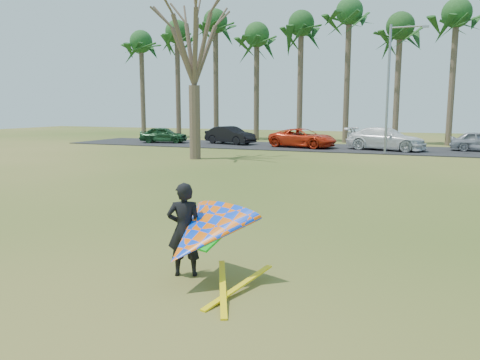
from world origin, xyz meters
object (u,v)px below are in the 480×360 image
at_px(bare_tree_left, 193,36).
at_px(car_1, 230,135).
at_px(car_2, 303,138).
at_px(kite_flyer, 199,234).
at_px(streetlight, 391,83).
at_px(car_3, 386,139).
at_px(car_0, 164,135).

relative_size(bare_tree_left, car_1, 2.28).
bearing_deg(car_2, car_1, 94.61).
distance_m(car_2, kite_flyer, 27.11).
relative_size(bare_tree_left, streetlight, 1.21).
distance_m(car_1, car_2, 6.27).
xyz_separation_m(car_3, kite_flyer, (-0.84, -26.64, 0.01)).
xyz_separation_m(car_1, kite_flyer, (11.16, -27.61, 0.09)).
xyz_separation_m(bare_tree_left, streetlight, (10.16, 7.00, -2.45)).
relative_size(car_0, car_2, 0.78).
distance_m(car_1, kite_flyer, 29.78).
bearing_deg(car_3, kite_flyer, -168.09).
height_order(bare_tree_left, streetlight, bare_tree_left).
distance_m(bare_tree_left, car_2, 11.91).
distance_m(bare_tree_left, streetlight, 12.58).
bearing_deg(car_3, streetlight, -158.06).
height_order(car_3, kite_flyer, kite_flyer).
bearing_deg(bare_tree_left, streetlight, 34.57).
relative_size(bare_tree_left, car_0, 2.51).
relative_size(car_0, kite_flyer, 1.62).
relative_size(car_2, kite_flyer, 2.07).
bearing_deg(streetlight, car_2, 158.99).
bearing_deg(car_0, car_1, -95.05).
height_order(bare_tree_left, car_0, bare_tree_left).
height_order(car_2, kite_flyer, kite_flyer).
relative_size(bare_tree_left, car_2, 1.96).
relative_size(bare_tree_left, car_3, 1.82).
bearing_deg(car_1, kite_flyer, -140.79).
height_order(car_1, car_2, car_1).
xyz_separation_m(car_1, car_2, (6.20, -0.96, -0.01)).
bearing_deg(kite_flyer, car_0, 122.06).
xyz_separation_m(streetlight, kite_flyer, (-1.18, -24.29, -3.62)).
distance_m(car_0, car_3, 17.63).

